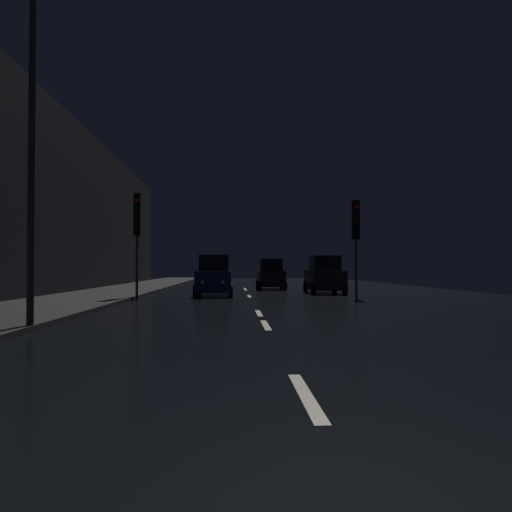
{
  "coord_description": "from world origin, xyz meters",
  "views": [
    {
      "loc": [
        -0.81,
        -2.7,
        1.43
      ],
      "look_at": [
        -0.07,
        13.74,
        1.81
      ],
      "focal_mm": 35.89,
      "sensor_mm": 36.0,
      "label": 1
    }
  ],
  "objects": [
    {
      "name": "ground",
      "position": [
        0.0,
        24.5,
        -0.01
      ],
      "size": [
        27.28,
        84.0,
        0.02
      ],
      "primitive_type": "cube",
      "color": "black"
    },
    {
      "name": "car_distant_taillights",
      "position": [
        1.73,
        31.6,
        0.93
      ],
      "size": [
        1.87,
        4.05,
        2.04
      ],
      "rotation": [
        0.0,
        0.0,
        1.57
      ],
      "color": "black",
      "rests_on": "ground"
    },
    {
      "name": "building_facade_left",
      "position": [
        -10.04,
        21.0,
        4.9
      ],
      "size": [
        0.8,
        63.0,
        9.79
      ],
      "primitive_type": "cube",
      "color": "black",
      "rests_on": "ground"
    },
    {
      "name": "car_parked_right_far",
      "position": [
        4.34,
        25.96,
        0.96
      ],
      "size": [
        1.93,
        4.19,
        2.11
      ],
      "rotation": [
        0.0,
        0.0,
        1.57
      ],
      "color": "black",
      "rests_on": "ground"
    },
    {
      "name": "sidewalk_left",
      "position": [
        -7.44,
        24.5,
        0.07
      ],
      "size": [
        4.4,
        84.0,
        0.15
      ],
      "primitive_type": "cube",
      "color": "#28282B",
      "rests_on": "ground"
    },
    {
      "name": "traffic_light_far_right",
      "position": [
        5.15,
        21.77,
        3.41
      ],
      "size": [
        0.35,
        0.47,
        4.71
      ],
      "rotation": [
        0.0,
        0.0,
        -1.45
      ],
      "color": "#38383A",
      "rests_on": "ground"
    },
    {
      "name": "traffic_light_far_left",
      "position": [
        -5.14,
        20.51,
        3.47
      ],
      "size": [
        0.33,
        0.47,
        4.79
      ],
      "rotation": [
        0.0,
        0.0,
        -1.5
      ],
      "color": "#38383A",
      "rests_on": "ground"
    },
    {
      "name": "car_approaching_headlights",
      "position": [
        -1.78,
        23.67,
        0.96
      ],
      "size": [
        1.92,
        4.17,
        2.1
      ],
      "rotation": [
        0.0,
        0.0,
        -1.57
      ],
      "color": "#141E51",
      "rests_on": "ground"
    },
    {
      "name": "lane_centerline",
      "position": [
        0.0,
        18.74,
        0.01
      ],
      "size": [
        0.16,
        31.71,
        0.01
      ],
      "color": "beige",
      "rests_on": "ground"
    },
    {
      "name": "streetlamp_overhead",
      "position": [
        -4.93,
        8.94,
        5.5
      ],
      "size": [
        1.7,
        0.44,
        8.5
      ],
      "color": "#2D2D30",
      "rests_on": "ground"
    }
  ]
}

